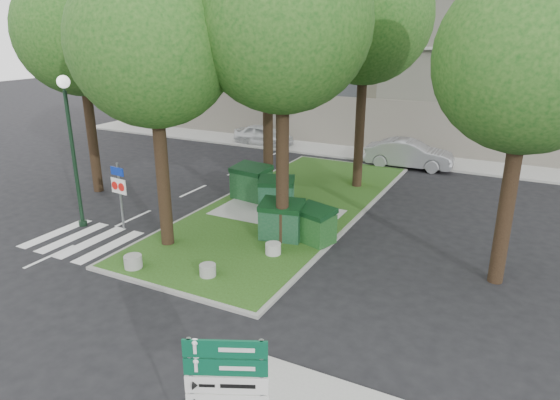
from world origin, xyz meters
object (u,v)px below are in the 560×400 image
Objects in this scene: car_white at (264,135)px; tree_median_mid at (270,36)px; directional_sign at (227,387)px; traffic_sign_pole at (119,187)px; dumpster_d at (314,225)px; tree_street_right at (537,40)px; car_silver at (409,154)px; tree_median_far at (369,2)px; tree_street_left at (80,19)px; bollard_right at (273,249)px; bollard_mid at (208,270)px; street_lamp at (71,135)px; litter_bin at (357,176)px; tree_median_near_left at (154,27)px; dumpster_a at (251,182)px; dumpster_c at (282,220)px; dumpster_b at (277,193)px; tree_median_near_right at (286,4)px; bollard_left at (133,262)px.

tree_median_mid is at bearing -147.19° from car_white.
traffic_sign_pole is at bearing 117.01° from directional_sign.
car_white is (-9.22, 12.97, -0.06)m from dumpster_d.
car_silver is at bearing 115.42° from tree_street_right.
tree_street_left is at bearing -150.72° from tree_median_far.
bollard_right is 1.04× the size of bollard_mid.
street_lamp reaches higher than directional_sign.
car_white is at bearing 146.02° from litter_bin.
tree_median_near_left is 6.47× the size of dumpster_d.
tree_median_mid is at bearing 118.94° from bollard_right.
bollard_right is 13.48m from car_silver.
tree_median_far is at bearing -57.55° from litter_bin.
dumpster_c is (3.20, -3.32, -0.06)m from dumpster_a.
tree_median_near_left is at bearing -82.34° from dumpster_a.
tree_street_left is 17.46m from car_silver.
tree_street_left is (-7.50, -3.00, 0.67)m from tree_median_mid.
car_white is at bearing 120.05° from bollard_right.
traffic_sign_pole is at bearing 147.05° from car_silver.
directional_sign reaches higher than litter_bin.
tree_median_near_left is 6.07× the size of dumpster_b.
tree_street_right reaches higher than dumpster_b.
tree_street_right is 14.19× the size of litter_bin.
tree_median_near_left is 4.05× the size of traffic_sign_pole.
bollard_right is at bearing 65.31° from bollard_mid.
tree_median_near_right is 17.40m from car_white.
street_lamp reaches higher than car_silver.
bollard_left is 4.00m from traffic_sign_pole.
tree_median_far is at bearing 43.15° from tree_median_mid.
tree_median_mid is 4.59m from tree_median_far.
bollard_right is (1.97, -4.02, -0.46)m from dumpster_b.
tree_median_near_right is 10.85m from litter_bin.
car_white is (-4.81, 15.43, -6.64)m from tree_median_near_left.
tree_street_right is at bearing 9.76° from street_lamp.
traffic_sign_pole is 0.65× the size of car_white.
tree_street_right is at bearing 26.39° from bollard_mid.
tree_median_far reaches higher than tree_street_right.
dumpster_c is 12.17m from car_silver.
bollard_mid is at bearing -103.58° from dumpster_b.
dumpster_b reaches higher than bollard_mid.
tree_median_mid is at bearing 111.47° from dumpster_c.
bollard_mid is (-1.84, -3.89, -0.44)m from dumpster_d.
tree_median_far reaches higher than dumpster_b.
tree_median_near_left is at bearing -160.62° from car_white.
tree_median_mid is at bearing 146.09° from car_silver.
dumpster_c is (-0.25, 0.20, -7.19)m from tree_median_near_right.
bollard_mid is (-1.05, -2.28, -0.01)m from bollard_right.
street_lamp reaches higher than litter_bin.
dumpster_c is at bearing 87.19° from directional_sign.
dumpster_b is (8.65, 1.37, -6.88)m from tree_street_left.
dumpster_d is (4.41, 2.45, -6.58)m from tree_median_near_left.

